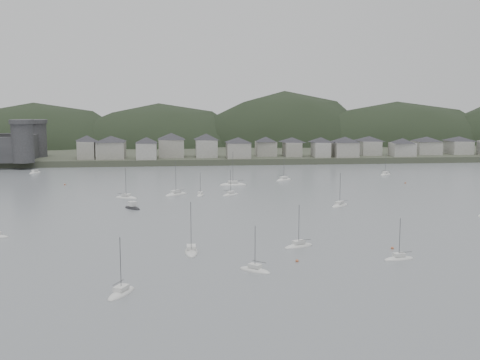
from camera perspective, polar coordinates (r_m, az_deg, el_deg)
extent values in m
plane|color=slate|center=(124.47, 3.65, -7.47)|extent=(900.00, 900.00, 0.00)
cube|color=#383D2D|center=(414.99, -3.19, 3.53)|extent=(900.00, 250.00, 3.00)
ellipsoid|color=black|center=(402.90, -18.97, 1.32)|extent=(138.98, 92.48, 81.13)
ellipsoid|color=black|center=(393.69, -7.72, 1.56)|extent=(132.08, 90.41, 79.74)
ellipsoid|color=black|center=(400.24, 4.24, 1.32)|extent=(133.88, 88.37, 101.41)
ellipsoid|color=black|center=(415.26, 14.66, 1.65)|extent=(165.81, 81.78, 82.55)
cylinder|color=#333336|center=(293.92, -20.14, 3.32)|extent=(10.00, 10.00, 18.00)
cylinder|color=#333336|center=(321.12, -18.93, 3.63)|extent=(10.00, 10.00, 17.00)
cube|color=#333336|center=(307.71, -19.49, 2.97)|extent=(3.50, 30.00, 12.00)
cube|color=gray|center=(304.64, -14.44, 2.81)|extent=(8.34, 12.91, 8.59)
pyramid|color=#27262B|center=(304.20, -14.47, 3.90)|extent=(15.78, 15.78, 3.01)
cube|color=gray|center=(302.52, -12.26, 2.82)|extent=(13.68, 13.35, 8.36)
pyramid|color=#27262B|center=(302.10, -12.29, 3.89)|extent=(20.07, 20.07, 2.93)
cube|color=gray|center=(295.84, -8.95, 2.77)|extent=(9.78, 10.20, 8.08)
pyramid|color=#27262B|center=(295.42, -8.97, 3.82)|extent=(14.83, 14.83, 2.83)
cube|color=gray|center=(305.02, -6.60, 3.06)|extent=(12.59, 13.33, 9.09)
pyramid|color=#27262B|center=(304.57, -6.61, 4.21)|extent=(19.24, 19.24, 3.18)
cube|color=gray|center=(303.83, -3.24, 3.06)|extent=(10.74, 12.17, 8.87)
pyramid|color=#27262B|center=(303.38, -3.25, 4.19)|extent=(17.01, 17.01, 3.10)
cube|color=gray|center=(298.52, -0.17, 2.87)|extent=(11.63, 12.09, 7.69)
pyramid|color=#27262B|center=(298.11, -0.17, 3.87)|extent=(17.61, 17.61, 2.69)
cube|color=gray|center=(309.01, 2.50, 3.01)|extent=(10.37, 9.35, 7.44)
pyramid|color=#27262B|center=(308.62, 2.50, 3.94)|extent=(14.65, 14.65, 2.60)
cube|color=gray|center=(308.93, 5.02, 2.97)|extent=(8.24, 12.20, 7.22)
pyramid|color=#27262B|center=(308.55, 5.03, 3.87)|extent=(15.17, 15.17, 2.53)
cube|color=gray|center=(306.79, 7.76, 2.92)|extent=(8.06, 10.91, 7.46)
pyramid|color=#27262B|center=(306.40, 7.77, 3.85)|extent=(14.08, 14.08, 2.61)
cube|color=gray|center=(308.51, 10.05, 2.91)|extent=(11.73, 11.78, 7.66)
pyramid|color=#27262B|center=(308.11, 10.07, 3.87)|extent=(17.46, 17.46, 2.68)
cube|color=gray|center=(322.56, 12.27, 3.04)|extent=(10.19, 13.02, 7.33)
pyramid|color=#27262B|center=(322.20, 12.30, 3.91)|extent=(17.23, 17.23, 2.57)
cube|color=gray|center=(319.33, 15.31, 2.85)|extent=(11.70, 9.81, 6.88)
pyramid|color=#27262B|center=(318.98, 15.34, 3.68)|extent=(15.97, 15.97, 2.41)
cube|color=gray|center=(333.89, 17.46, 2.98)|extent=(12.83, 12.48, 7.00)
pyramid|color=#27262B|center=(333.55, 17.49, 3.79)|extent=(18.79, 18.79, 2.45)
cube|color=gray|center=(342.06, 20.25, 2.97)|extent=(11.07, 13.50, 6.97)
pyramid|color=#27262B|center=(341.72, 20.28, 3.75)|extent=(18.25, 18.25, 2.44)
ellipsoid|color=silver|center=(225.27, -0.68, -0.51)|extent=(10.21, 3.36, 2.04)
cube|color=silver|center=(225.08, -0.68, -0.17)|extent=(3.59, 2.28, 0.70)
cylinder|color=#3F3F42|center=(224.41, -0.69, 1.14)|extent=(0.12, 0.12, 12.72)
cylinder|color=#3F3F42|center=(225.16, -0.22, -0.03)|extent=(4.58, 0.15, 0.10)
ellipsoid|color=silver|center=(202.66, -0.90, -1.45)|extent=(6.85, 5.88, 1.38)
cube|color=silver|center=(202.50, -0.90, -1.17)|extent=(2.84, 2.66, 0.70)
cylinder|color=#3F3F42|center=(201.98, -0.90, -0.20)|extent=(0.12, 0.12, 8.62)
cylinder|color=#3F3F42|center=(203.06, -1.20, -0.99)|extent=(2.55, 1.93, 0.10)
ellipsoid|color=silver|center=(200.12, -10.87, -1.71)|extent=(8.16, 5.81, 1.58)
cube|color=silver|center=(199.94, -10.88, -1.40)|extent=(3.24, 2.79, 0.70)
cylinder|color=#3F3F42|center=(199.35, -10.91, -0.27)|extent=(0.12, 0.12, 9.84)
cylinder|color=#3F3F42|center=(199.34, -11.26, -1.28)|extent=(3.21, 1.69, 0.10)
ellipsoid|color=silver|center=(204.15, -6.16, -1.43)|extent=(8.87, 8.05, 1.82)
cube|color=silver|center=(203.95, -6.16, -1.09)|extent=(3.73, 3.58, 0.70)
cylinder|color=#3F3F42|center=(203.29, -6.18, 0.20)|extent=(0.12, 0.12, 11.38)
cylinder|color=#3F3F42|center=(202.84, -5.81, -0.98)|extent=(3.22, 2.69, 0.10)
ellipsoid|color=silver|center=(133.76, 5.65, -6.38)|extent=(7.78, 5.31, 1.49)
cube|color=silver|center=(133.50, 5.65, -5.94)|extent=(3.06, 2.59, 0.70)
cylinder|color=#3F3F42|center=(132.65, 5.67, -4.36)|extent=(0.12, 0.12, 9.34)
cylinder|color=#3F3F42|center=(133.08, 6.22, -5.75)|extent=(3.09, 1.51, 0.10)
ellipsoid|color=silver|center=(128.79, -4.70, -6.93)|extent=(2.82, 8.71, 1.74)
cube|color=silver|center=(128.49, -4.71, -6.42)|extent=(1.93, 3.05, 0.70)
cylinder|color=#3F3F42|center=(127.48, -4.73, -4.50)|extent=(0.12, 0.12, 10.87)
cylinder|color=#3F3F42|center=(126.84, -4.69, -6.36)|extent=(0.12, 3.91, 0.10)
ellipsoid|color=silver|center=(115.11, 1.45, -8.71)|extent=(6.65, 6.23, 1.38)
cube|color=silver|center=(114.83, 1.45, -8.23)|extent=(2.82, 2.74, 0.70)
cylinder|color=#3F3F42|center=(113.91, 1.45, -6.55)|extent=(0.12, 0.12, 8.64)
cylinder|color=#3F3F42|center=(115.58, 1.86, -7.84)|extent=(2.40, 2.13, 0.10)
ellipsoid|color=silver|center=(239.75, 4.22, -0.02)|extent=(8.32, 7.75, 1.73)
cube|color=silver|center=(239.59, 4.23, 0.26)|extent=(3.53, 3.42, 0.70)
cylinder|color=#3F3F42|center=(239.05, 4.24, 1.30)|extent=(0.12, 0.12, 10.79)
cylinder|color=#3F3F42|center=(240.31, 3.91, 0.42)|extent=(3.00, 2.63, 0.10)
ellipsoid|color=silver|center=(202.48, -3.82, -1.48)|extent=(3.39, 6.42, 1.22)
cube|color=silver|center=(202.33, -3.82, -1.22)|extent=(1.83, 2.41, 0.70)
cylinder|color=#3F3F42|center=(201.87, -3.83, -0.36)|extent=(0.12, 0.12, 7.66)
cylinder|color=#3F3F42|center=(203.29, -3.91, -1.02)|extent=(0.77, 2.70, 0.10)
ellipsoid|color=silver|center=(277.53, -19.08, 0.65)|extent=(5.11, 8.06, 1.54)
cube|color=silver|center=(277.40, -19.09, 0.87)|extent=(2.56, 3.13, 0.70)
cylinder|color=#3F3F42|center=(276.98, -19.12, 1.67)|extent=(0.12, 0.12, 9.62)
cylinder|color=#3F3F42|center=(275.98, -19.05, 0.95)|extent=(1.36, 3.26, 0.10)
ellipsoid|color=silver|center=(184.75, 9.55, -2.47)|extent=(7.67, 7.34, 1.61)
cube|color=silver|center=(184.56, 9.56, -2.14)|extent=(3.27, 3.21, 0.70)
cylinder|color=#3F3F42|center=(183.90, 9.59, -0.89)|extent=(0.12, 0.12, 10.06)
cylinder|color=#3F3F42|center=(183.82, 9.96, -2.01)|extent=(2.73, 2.53, 0.10)
ellipsoid|color=silver|center=(127.25, 15.01, -7.36)|extent=(7.01, 3.39, 1.35)
cube|color=silver|center=(127.00, 15.02, -6.93)|extent=(2.59, 1.90, 0.70)
cylinder|color=#3F3F42|center=(126.20, 15.08, -5.45)|extent=(0.12, 0.12, 8.41)
cylinder|color=#3F3F42|center=(127.09, 15.57, -6.69)|extent=(2.99, 0.67, 0.10)
ellipsoid|color=silver|center=(263.57, 13.78, 0.49)|extent=(6.96, 6.59, 1.45)
cube|color=silver|center=(263.45, 13.79, 0.71)|extent=(2.96, 2.89, 0.70)
cylinder|color=#3F3F42|center=(263.03, 13.81, 1.51)|extent=(0.12, 0.12, 9.09)
cylinder|color=#3F3F42|center=(263.87, 13.53, 0.85)|extent=(2.50, 2.26, 0.10)
ellipsoid|color=silver|center=(104.11, -11.32, -10.67)|extent=(5.57, 8.07, 1.55)
cube|color=silver|center=(103.78, -11.33, -10.11)|extent=(2.70, 3.18, 0.70)
cylinder|color=#3F3F42|center=(102.64, -11.39, -8.03)|extent=(0.12, 0.12, 9.69)
cylinder|color=#3F3F42|center=(104.86, -11.61, -9.61)|extent=(1.59, 3.19, 0.10)
ellipsoid|color=black|center=(181.10, -10.29, -2.70)|extent=(6.28, 6.95, 1.52)
cube|color=silver|center=(180.85, -10.30, -2.26)|extent=(2.81, 2.83, 1.40)
cylinder|color=#3F3F42|center=(180.69, -10.31, -1.98)|extent=(0.10, 0.10, 1.20)
sphere|color=#B8633D|center=(235.77, -16.47, -0.43)|extent=(0.70, 0.70, 0.70)
sphere|color=#B8633D|center=(239.37, 15.58, -0.28)|extent=(0.70, 0.70, 0.70)
sphere|color=#B8633D|center=(135.54, 14.41, -6.36)|extent=(0.70, 0.70, 0.70)
sphere|color=#B8633D|center=(121.90, 5.50, -7.74)|extent=(0.70, 0.70, 0.70)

